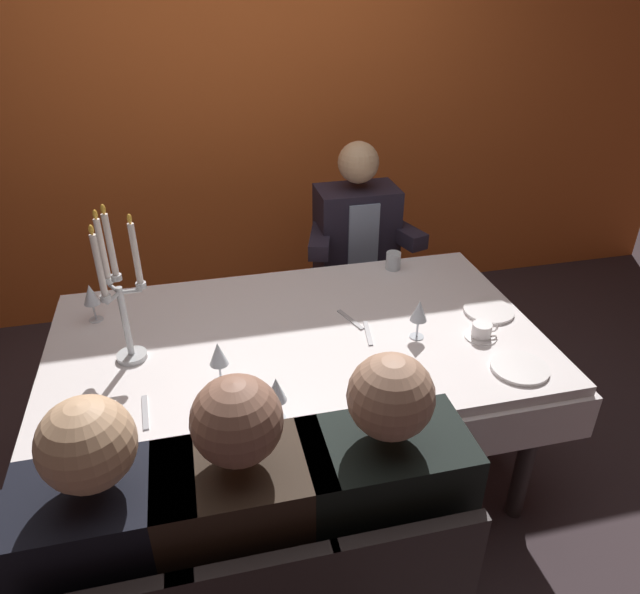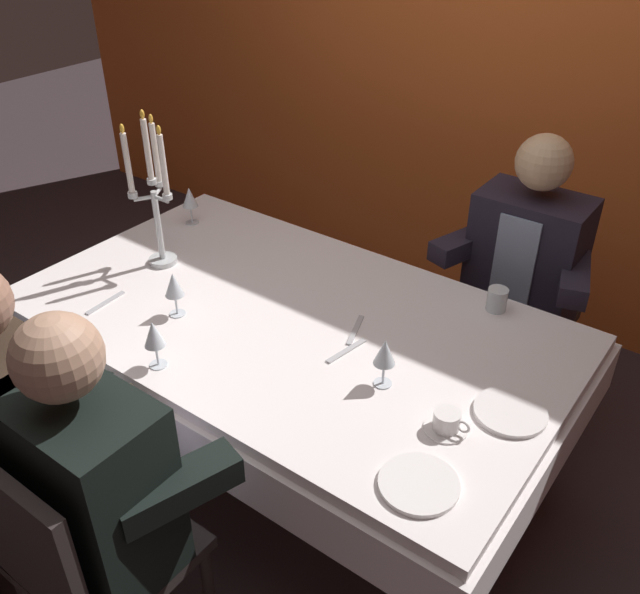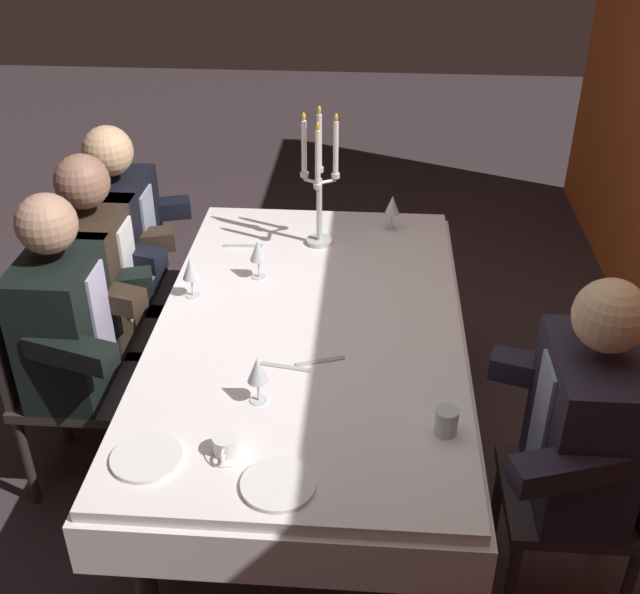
# 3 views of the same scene
# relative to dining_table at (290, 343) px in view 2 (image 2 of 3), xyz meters

# --- Properties ---
(ground_plane) EXTENTS (12.00, 12.00, 0.00)m
(ground_plane) POSITION_rel_dining_table_xyz_m (0.00, 0.00, -0.62)
(ground_plane) COLOR #392D31
(back_wall) EXTENTS (6.00, 0.12, 2.70)m
(back_wall) POSITION_rel_dining_table_xyz_m (0.00, 1.66, 0.73)
(back_wall) COLOR orange
(back_wall) RESTS_ON ground_plane
(dining_table) EXTENTS (1.94, 1.14, 0.74)m
(dining_table) POSITION_rel_dining_table_xyz_m (0.00, 0.00, 0.00)
(dining_table) COLOR white
(dining_table) RESTS_ON ground_plane
(candelabra) EXTENTS (0.15, 0.17, 0.60)m
(candelabra) POSITION_rel_dining_table_xyz_m (-0.62, -0.01, 0.39)
(candelabra) COLOR silver
(candelabra) RESTS_ON dining_table
(dinner_plate_0) EXTENTS (0.21, 0.21, 0.01)m
(dinner_plate_0) POSITION_rel_dining_table_xyz_m (0.82, -0.01, 0.13)
(dinner_plate_0) COLOR white
(dinner_plate_0) RESTS_ON dining_table
(dinner_plate_1) EXTENTS (0.21, 0.21, 0.01)m
(dinner_plate_1) POSITION_rel_dining_table_xyz_m (0.74, -0.40, 0.13)
(dinner_plate_1) COLOR white
(dinner_plate_1) RESTS_ON dining_table
(wine_glass_0) EXTENTS (0.07, 0.07, 0.16)m
(wine_glass_0) POSITION_rel_dining_table_xyz_m (-0.15, -0.46, 0.23)
(wine_glass_0) COLOR silver
(wine_glass_0) RESTS_ON dining_table
(wine_glass_1) EXTENTS (0.07, 0.07, 0.16)m
(wine_glass_1) POSITION_rel_dining_table_xyz_m (-0.78, 0.30, 0.23)
(wine_glass_1) COLOR silver
(wine_glass_1) RESTS_ON dining_table
(wine_glass_2) EXTENTS (0.07, 0.07, 0.16)m
(wine_glass_2) POSITION_rel_dining_table_xyz_m (0.46, -0.12, 0.23)
(wine_glass_2) COLOR silver
(wine_glass_2) RESTS_ON dining_table
(wine_glass_3) EXTENTS (0.07, 0.07, 0.16)m
(wine_glass_3) POSITION_rel_dining_table_xyz_m (-0.31, -0.22, 0.23)
(wine_glass_3) COLOR silver
(wine_glass_3) RESTS_ON dining_table
(water_tumbler_0) EXTENTS (0.07, 0.07, 0.08)m
(water_tumbler_0) POSITION_rel_dining_table_xyz_m (0.56, 0.46, 0.16)
(water_tumbler_0) COLOR silver
(water_tumbler_0) RESTS_ON dining_table
(coffee_cup_0) EXTENTS (0.13, 0.12, 0.06)m
(coffee_cup_0) POSITION_rel_dining_table_xyz_m (0.70, -0.18, 0.15)
(coffee_cup_0) COLOR white
(coffee_cup_0) RESTS_ON dining_table
(fork_0) EXTENTS (0.03, 0.17, 0.01)m
(fork_0) POSITION_rel_dining_table_xyz_m (-0.57, -0.33, 0.12)
(fork_0) COLOR #B7B7BC
(fork_0) RESTS_ON dining_table
(fork_1) EXTENTS (0.05, 0.17, 0.01)m
(fork_1) POSITION_rel_dining_table_xyz_m (0.28, -0.05, 0.12)
(fork_1) COLOR #B7B7BC
(fork_1) RESTS_ON dining_table
(spoon_2) EXTENTS (0.07, 0.17, 0.01)m
(spoon_2) POSITION_rel_dining_table_xyz_m (0.24, 0.06, 0.12)
(spoon_2) COLOR #B7B7BC
(spoon_2) RESTS_ON dining_table
(seated_diner_1) EXTENTS (0.63, 0.48, 1.24)m
(seated_diner_1) POSITION_rel_dining_table_xyz_m (-0.30, -0.89, 0.11)
(seated_diner_1) COLOR #2D2625
(seated_diner_1) RESTS_ON ground_plane
(seated_diner_2) EXTENTS (0.63, 0.48, 1.24)m
(seated_diner_2) POSITION_rel_dining_table_xyz_m (0.06, -0.89, 0.11)
(seated_diner_2) COLOR #2D2625
(seated_diner_2) RESTS_ON ground_plane
(seated_diner_3) EXTENTS (0.63, 0.48, 1.24)m
(seated_diner_3) POSITION_rel_dining_table_xyz_m (0.50, 0.89, 0.11)
(seated_diner_3) COLOR #2D2625
(seated_diner_3) RESTS_ON ground_plane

